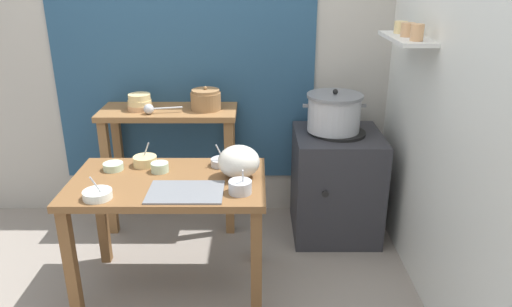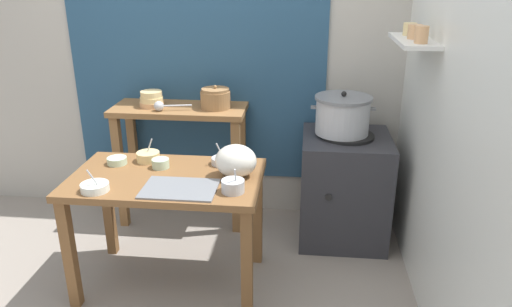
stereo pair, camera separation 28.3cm
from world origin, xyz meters
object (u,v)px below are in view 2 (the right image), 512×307
(ladle, at_px, (160,106))
(plastic_bag, at_px, (236,161))
(steamer_pot, at_px, (343,115))
(prep_bowl_1, at_px, (117,160))
(prep_table, at_px, (167,193))
(stove_block, at_px, (344,187))
(prep_bowl_4, at_px, (161,163))
(bowl_stack_enamel, at_px, (152,99))
(prep_bowl_3, at_px, (222,160))
(prep_bowl_0, at_px, (148,156))
(serving_tray, at_px, (180,189))
(prep_bowl_2, at_px, (95,187))
(prep_bowl_5, at_px, (233,186))
(clay_pot, at_px, (215,98))
(back_shelf_table, at_px, (181,136))

(ladle, bearing_deg, plastic_bag, -46.49)
(steamer_pot, bearing_deg, prep_bowl_1, -158.08)
(prep_table, xyz_separation_m, stove_block, (1.07, 0.68, -0.23))
(plastic_bag, relative_size, prep_bowl_4, 2.31)
(bowl_stack_enamel, relative_size, plastic_bag, 0.73)
(bowl_stack_enamel, bearing_deg, plastic_bag, -46.78)
(ladle, bearing_deg, prep_bowl_3, -43.36)
(prep_bowl_0, bearing_deg, serving_tray, -51.91)
(ladle, bearing_deg, prep_bowl_0, -83.78)
(bowl_stack_enamel, bearing_deg, prep_bowl_2, -90.29)
(prep_bowl_3, bearing_deg, prep_bowl_2, -144.20)
(ladle, relative_size, prep_bowl_5, 1.83)
(prep_bowl_3, bearing_deg, clay_pot, 103.56)
(clay_pot, bearing_deg, ladle, -162.89)
(serving_tray, height_order, prep_bowl_3, prep_bowl_3)
(back_shelf_table, distance_m, clay_pot, 0.40)
(prep_bowl_2, bearing_deg, prep_table, 36.00)
(prep_bowl_2, bearing_deg, prep_bowl_3, 35.80)
(back_shelf_table, xyz_separation_m, prep_bowl_1, (-0.22, -0.66, 0.06))
(prep_table, xyz_separation_m, clay_pot, (0.15, 0.81, 0.36))
(prep_table, height_order, prep_bowl_5, prep_bowl_5)
(prep_bowl_1, bearing_deg, clay_pot, 53.54)
(back_shelf_table, distance_m, prep_bowl_2, 1.06)
(prep_bowl_2, relative_size, prep_bowl_3, 1.07)
(serving_tray, xyz_separation_m, prep_bowl_2, (-0.45, -0.06, 0.02))
(back_shelf_table, relative_size, steamer_pot, 2.23)
(serving_tray, relative_size, plastic_bag, 1.69)
(prep_table, height_order, clay_pot, clay_pot)
(prep_table, distance_m, ladle, 0.80)
(prep_bowl_3, relative_size, prep_bowl_4, 1.38)
(steamer_pot, distance_m, serving_tray, 1.27)
(serving_tray, xyz_separation_m, prep_bowl_4, (-0.19, 0.28, 0.03))
(back_shelf_table, distance_m, prep_bowl_3, 0.73)
(clay_pot, xyz_separation_m, prep_bowl_1, (-0.49, -0.66, -0.23))
(stove_block, bearing_deg, plastic_bag, -136.29)
(back_shelf_table, relative_size, serving_tray, 2.40)
(plastic_bag, height_order, prep_bowl_0, plastic_bag)
(prep_bowl_5, bearing_deg, prep_bowl_3, 108.20)
(clay_pot, relative_size, prep_bowl_4, 2.06)
(clay_pot, xyz_separation_m, prep_bowl_2, (-0.47, -1.04, -0.23))
(prep_bowl_0, bearing_deg, back_shelf_table, 85.35)
(clay_pot, relative_size, prep_bowl_2, 1.40)
(bowl_stack_enamel, xyz_separation_m, prep_bowl_4, (0.25, -0.69, -0.20))
(prep_bowl_1, relative_size, prep_bowl_4, 1.15)
(prep_bowl_3, bearing_deg, ladle, 136.64)
(prep_table, distance_m, prep_bowl_0, 0.31)
(prep_table, bearing_deg, prep_bowl_0, 129.15)
(steamer_pot, bearing_deg, prep_bowl_0, -157.94)
(back_shelf_table, distance_m, steamer_pot, 1.18)
(prep_bowl_5, bearing_deg, serving_tray, -179.72)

